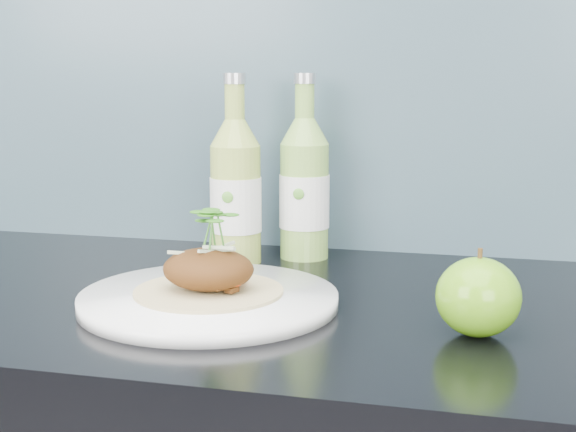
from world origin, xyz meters
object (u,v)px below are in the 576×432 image
Objects in this scene: dinner_plate at (209,299)px; cider_bottle_right at (304,189)px; cider_bottle_left at (236,192)px; green_apple at (478,297)px.

dinner_plate is 0.30m from cider_bottle_right.
cider_bottle_left is 0.10m from cider_bottle_right.
cider_bottle_left is at bearing 143.48° from green_apple.
green_apple is 0.41× the size of cider_bottle_left.
cider_bottle_left is at bearing -135.26° from cider_bottle_right.
green_apple is 0.43m from cider_bottle_left.
green_apple is 0.40m from cider_bottle_right.
cider_bottle_right is (-0.26, 0.31, 0.06)m from green_apple.
cider_bottle_left reaches higher than dinner_plate.
green_apple is 0.41× the size of cider_bottle_right.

